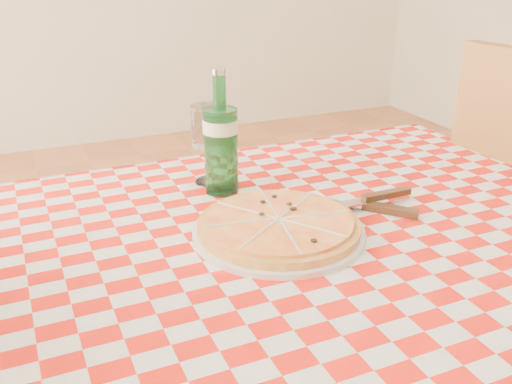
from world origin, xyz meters
TOP-DOWN VIEW (x-y plane):
  - dining_table at (0.00, 0.00)m, footprint 1.20×0.80m
  - tablecloth at (0.00, 0.00)m, footprint 1.30×0.90m
  - pizza_plate at (-0.00, -0.00)m, footprint 0.35×0.35m
  - water_bottle at (-0.03, 0.22)m, footprint 0.09×0.09m
  - wine_glass at (-0.03, 0.28)m, footprint 0.08×0.08m
  - cutlery at (0.19, 0.03)m, footprint 0.33×0.30m

SIDE VIEW (x-z plane):
  - dining_table at x=0.00m, z-range 0.28..1.03m
  - tablecloth at x=0.00m, z-range 0.75..0.76m
  - cutlery at x=0.19m, z-range 0.76..0.79m
  - pizza_plate at x=0.00m, z-range 0.76..0.80m
  - wine_glass at x=-0.03m, z-range 0.76..0.92m
  - water_bottle at x=-0.03m, z-range 0.76..1.01m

